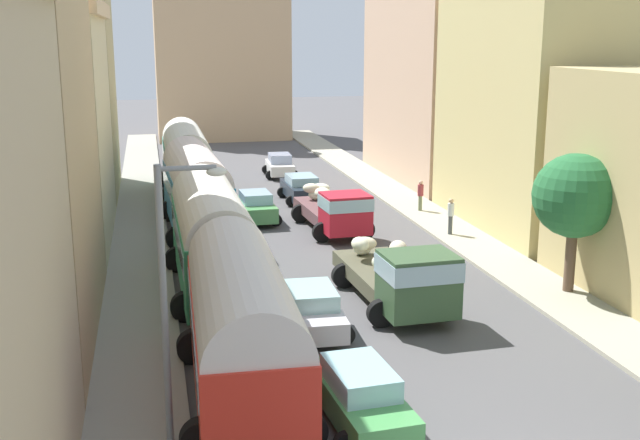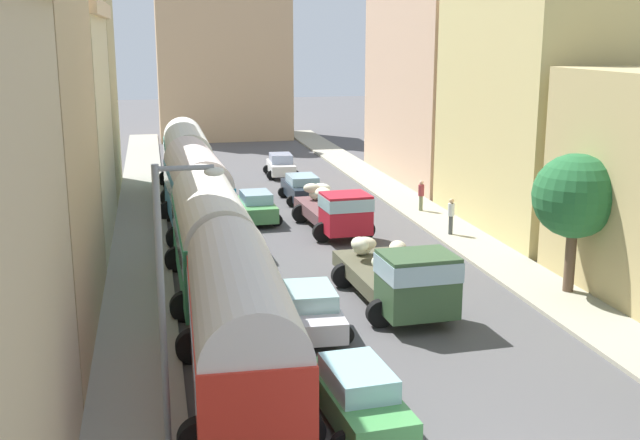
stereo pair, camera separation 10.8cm
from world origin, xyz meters
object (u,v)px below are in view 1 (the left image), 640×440
(parked_bus_2, at_px, (196,186))
(car_4, at_px, (256,207))
(cargo_truck_1, at_px, (335,209))
(parked_bus_3, at_px, (186,157))
(parked_bus_0, at_px, (242,322))
(streetlamp_near, at_px, (172,285))
(pedestrian_1, at_px, (420,194))
(car_0, at_px, (302,188))
(parked_bus_1, at_px, (212,233))
(cargo_truck_0, at_px, (401,276))
(pedestrian_0, at_px, (451,214))
(car_1, at_px, (280,165))
(car_2, at_px, (360,396))
(car_3, at_px, (310,309))

(parked_bus_2, relative_size, car_4, 2.36)
(cargo_truck_1, bearing_deg, parked_bus_3, 121.01)
(parked_bus_0, xyz_separation_m, streetlamp_near, (-1.71, -1.91, 1.70))
(parked_bus_3, height_order, pedestrian_1, parked_bus_3)
(parked_bus_0, distance_m, car_0, 24.78)
(parked_bus_1, distance_m, car_4, 11.08)
(cargo_truck_0, height_order, pedestrian_0, cargo_truck_0)
(pedestrian_1, distance_m, streetlamp_near, 25.57)
(parked_bus_1, bearing_deg, parked_bus_2, 90.00)
(car_1, xyz_separation_m, car_2, (-3.72, -33.80, 0.01))
(car_0, bearing_deg, car_3, -100.27)
(parked_bus_1, height_order, parked_bus_3, parked_bus_3)
(parked_bus_1, xyz_separation_m, parked_bus_2, (-0.00, 9.00, 0.03))
(car_3, bearing_deg, pedestrian_1, 59.33)
(parked_bus_1, distance_m, car_1, 23.86)
(parked_bus_2, xyz_separation_m, car_4, (3.00, 1.56, -1.48))
(cargo_truck_0, distance_m, car_1, 26.38)
(cargo_truck_0, xyz_separation_m, pedestrian_0, (5.35, 9.04, -0.18))
(pedestrian_1, bearing_deg, car_1, 113.72)
(cargo_truck_0, distance_m, pedestrian_1, 15.18)
(parked_bus_0, height_order, car_1, parked_bus_0)
(parked_bus_0, xyz_separation_m, car_0, (6.19, 23.95, -1.40))
(parked_bus_2, bearing_deg, car_1, 65.71)
(car_2, bearing_deg, car_4, 88.87)
(parked_bus_0, xyz_separation_m, pedestrian_0, (11.39, 14.64, -1.09))
(cargo_truck_1, height_order, car_0, cargo_truck_1)
(parked_bus_3, bearing_deg, pedestrian_1, -32.04)
(cargo_truck_0, bearing_deg, car_2, -114.94)
(car_1, bearing_deg, parked_bus_2, -114.29)
(parked_bus_0, xyz_separation_m, car_1, (6.30, 31.97, -1.40))
(pedestrian_0, bearing_deg, car_2, -118.13)
(cargo_truck_0, xyz_separation_m, streetlamp_near, (-7.74, -7.51, 2.61))
(cargo_truck_1, bearing_deg, parked_bus_1, -130.40)
(cargo_truck_1, relative_size, car_0, 1.64)
(parked_bus_2, xyz_separation_m, cargo_truck_0, (6.03, -12.40, -1.00))
(car_3, xyz_separation_m, pedestrian_0, (8.73, 10.22, 0.34))
(car_0, relative_size, car_1, 1.12)
(car_0, height_order, car_2, car_2)
(streetlamp_near, bearing_deg, car_0, 73.01)
(parked_bus_3, height_order, car_4, parked_bus_3)
(parked_bus_3, bearing_deg, cargo_truck_0, -74.25)
(streetlamp_near, bearing_deg, parked_bus_3, 86.62)
(car_3, relative_size, pedestrian_0, 2.23)
(car_0, relative_size, car_4, 1.10)
(parked_bus_0, bearing_deg, streetlamp_near, -131.80)
(car_0, xyz_separation_m, car_4, (-3.19, -4.39, 0.01))
(pedestrian_1, relative_size, streetlamp_near, 0.27)
(cargo_truck_0, xyz_separation_m, car_4, (-3.03, 13.97, -0.48))
(cargo_truck_0, distance_m, car_2, 8.21)
(car_2, distance_m, pedestrian_1, 23.36)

